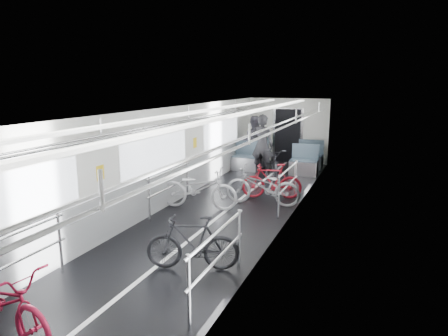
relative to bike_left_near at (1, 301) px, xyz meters
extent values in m
cube|color=black|center=(0.70, 4.83, -0.47)|extent=(3.00, 14.00, 0.01)
cube|color=white|center=(0.70, 4.83, 1.93)|extent=(3.00, 14.00, 0.02)
cube|color=silver|center=(-0.80, 4.83, 0.73)|extent=(0.02, 14.00, 2.40)
cube|color=silver|center=(2.20, 4.83, 0.73)|extent=(0.02, 14.00, 2.40)
cube|color=silver|center=(0.70, 11.83, 0.73)|extent=(3.00, 0.02, 2.40)
cube|color=white|center=(0.70, 4.83, -0.47)|extent=(0.08, 13.80, 0.01)
cube|color=gray|center=(-0.77, 4.83, -0.02)|extent=(0.01, 13.90, 0.90)
cube|color=gray|center=(2.17, 4.83, -0.02)|extent=(0.01, 13.90, 0.90)
cube|color=white|center=(-0.77, 4.83, 0.93)|extent=(0.01, 10.80, 0.75)
cube|color=white|center=(2.17, 4.83, 0.93)|extent=(0.01, 10.80, 0.75)
cube|color=white|center=(0.15, 4.83, 1.87)|extent=(0.14, 13.40, 0.05)
cube|color=white|center=(1.25, 4.83, 1.87)|extent=(0.14, 13.40, 0.05)
cube|color=black|center=(0.70, 11.77, 0.53)|extent=(0.95, 0.10, 2.00)
imported|color=#AD1537|center=(0.00, 0.00, 0.00)|extent=(1.88, 0.90, 0.95)
imported|color=#B8B7BC|center=(0.02, 5.36, 0.03)|extent=(1.97, 0.91, 1.00)
imported|color=black|center=(1.30, 2.43, -0.02)|extent=(1.58, 0.88, 0.91)
imported|color=#98989C|center=(1.36, 6.20, 0.01)|extent=(1.89, 0.80, 0.97)
imported|color=maroon|center=(1.43, 6.83, -0.01)|extent=(1.61, 0.84, 0.93)
imported|color=black|center=(0.86, 9.25, 0.00)|extent=(1.18, 1.92, 0.95)
imported|color=black|center=(0.42, 9.35, 0.52)|extent=(0.74, 0.50, 1.99)
imported|color=#33313A|center=(-0.21, 10.42, 0.44)|extent=(0.98, 0.81, 1.84)
camera|label=1|loc=(3.99, -2.97, 2.51)|focal=32.00mm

